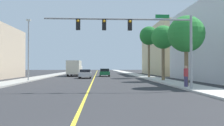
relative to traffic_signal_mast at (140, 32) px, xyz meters
The scene contains 15 objects.
ground 29.07m from the traffic_signal_mast, 97.93° to the left, with size 192.00×192.00×0.00m, color #2D2D30.
sidewalk_left 31.60m from the traffic_signal_mast, 114.62° to the left, with size 2.86×168.00×0.15m, color #9E9B93.
sidewalk_right 29.24m from the traffic_signal_mast, 79.83° to the left, with size 2.86×168.00×0.15m, color beige.
lane_marking_center 29.07m from the traffic_signal_mast, 97.93° to the left, with size 0.16×144.00×0.01m, color yellow.
building_right_far 40.88m from the traffic_signal_mast, 66.68° to the left, with size 13.96×23.16×11.24m, color beige.
traffic_signal_mast is the anchor object (origin of this frame).
street_lamp 17.30m from the traffic_signal_mast, 134.37° to the left, with size 0.56×0.28×7.74m.
palm_near 5.72m from the traffic_signal_mast, 32.28° to the left, with size 3.34×3.34×6.39m.
palm_mid 12.82m from the traffic_signal_mast, 66.59° to the left, with size 3.01×3.01×7.02m.
palm_far 21.15m from the traffic_signal_mast, 76.02° to the left, with size 3.07×3.07×8.38m.
car_silver 21.33m from the traffic_signal_mast, 104.83° to the left, with size 1.99×4.53×1.43m.
car_green 27.55m from the traffic_signal_mast, 94.33° to the left, with size 1.98×3.94×1.51m.
car_black 39.25m from the traffic_signal_mast, 101.91° to the left, with size 1.84×3.87×1.39m.
delivery_truck 30.56m from the traffic_signal_mast, 105.26° to the left, with size 2.49×7.98×3.05m.
pedestrian 5.85m from the traffic_signal_mast, 22.54° to the left, with size 0.38×0.38×1.80m.
Camera 1 is at (0.82, -4.53, 1.86)m, focal length 37.87 mm.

